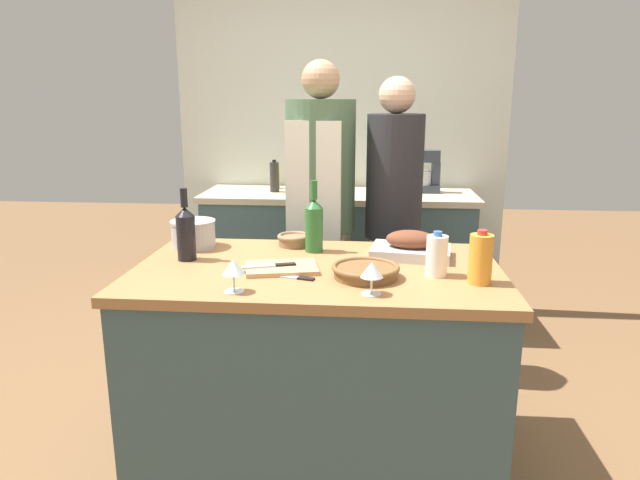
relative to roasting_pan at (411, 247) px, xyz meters
name	(u,v)px	position (x,y,z in m)	size (l,w,h in m)	color
ground_plane	(317,455)	(-0.39, -0.18, -0.92)	(12.00, 12.00, 0.00)	brown
kitchen_island	(317,365)	(-0.39, -0.18, -0.48)	(1.49, 0.88, 0.88)	#3D565B
back_counter	(338,259)	(-0.39, 1.39, -0.46)	(1.82, 0.60, 0.93)	#3D565B
back_wall	(342,137)	(-0.39, 1.74, 0.35)	(2.32, 0.10, 2.55)	silver
roasting_pan	(411,247)	(0.00, 0.00, 0.00)	(0.36, 0.27, 0.12)	#BCBCC1
wicker_basket	(366,271)	(-0.19, -0.31, -0.02)	(0.26, 0.26, 0.05)	brown
cutting_board	(282,268)	(-0.53, -0.24, -0.04)	(0.32, 0.25, 0.02)	tan
stock_pot	(193,234)	(-0.98, 0.08, 0.02)	(0.20, 0.20, 0.15)	#B7B7BC
mixing_bowl	(294,239)	(-0.53, 0.15, -0.02)	(0.16, 0.16, 0.05)	#846647
juice_jug	(481,259)	(0.23, -0.34, 0.05)	(0.09, 0.09, 0.20)	orange
milk_jug	(437,256)	(0.08, -0.26, 0.04)	(0.08, 0.08, 0.18)	white
wine_bottle_green	(186,232)	(-0.95, -0.12, 0.08)	(0.08, 0.08, 0.31)	black
wine_bottle_dark	(314,224)	(-0.42, 0.06, 0.08)	(0.08, 0.08, 0.32)	#28662D
wine_glass_left	(372,271)	(-0.17, -0.50, 0.04)	(0.08, 0.08, 0.12)	silver
wine_glass_right	(233,268)	(-0.65, -0.52, 0.04)	(0.08, 0.08, 0.12)	silver
knife_chef	(271,266)	(-0.57, -0.25, -0.02)	(0.22, 0.09, 0.01)	#B7B7BC
knife_paring	(295,277)	(-0.46, -0.34, -0.04)	(0.17, 0.08, 0.01)	#B7B7BC
stand_mixer	(426,175)	(0.19, 1.46, 0.12)	(0.18, 0.14, 0.28)	#333842
condiment_bottle_tall	(274,177)	(-0.82, 1.38, 0.11)	(0.06, 0.06, 0.22)	#332D28
condiment_bottle_short	(386,181)	(-0.07, 1.52, 0.07)	(0.06, 0.06, 0.14)	#B28E2D
condiment_bottle_extra	(276,176)	(-0.84, 1.53, 0.09)	(0.05, 0.05, 0.19)	#B28E2D
person_cook_aproned	(320,207)	(-0.45, 0.68, 0.04)	(0.38, 0.39, 1.74)	beige
person_cook_guest	(393,214)	(-0.05, 0.70, 0.00)	(0.31, 0.31, 1.66)	beige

